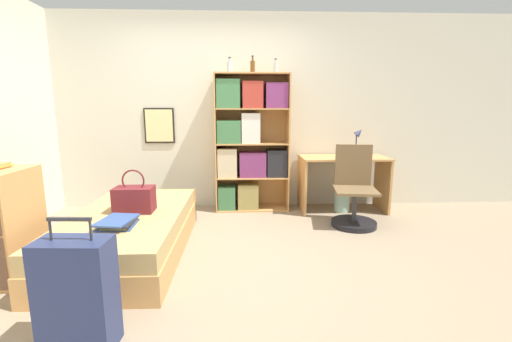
# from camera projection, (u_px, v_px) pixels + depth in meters

# --- Properties ---
(ground_plane) EXTENTS (14.00, 14.00, 0.00)m
(ground_plane) POSITION_uv_depth(u_px,v_px,m) (204.00, 251.00, 3.30)
(ground_plane) COLOR gray
(wall_back) EXTENTS (10.00, 0.09, 2.60)m
(wall_back) POSITION_uv_depth(u_px,v_px,m) (214.00, 113.00, 4.66)
(wall_back) COLOR beige
(wall_back) RESTS_ON ground_plane
(bed) EXTENTS (1.00, 1.90, 0.39)m
(bed) POSITION_uv_depth(u_px,v_px,m) (130.00, 233.00, 3.25)
(bed) COLOR tan
(bed) RESTS_ON ground_plane
(handbag) EXTENTS (0.36, 0.23, 0.41)m
(handbag) POSITION_uv_depth(u_px,v_px,m) (134.00, 199.00, 3.22)
(handbag) COLOR maroon
(handbag) RESTS_ON bed
(book_stack_on_bed) EXTENTS (0.30, 0.38, 0.06)m
(book_stack_on_bed) POSITION_uv_depth(u_px,v_px,m) (118.00, 222.00, 2.84)
(book_stack_on_bed) COLOR #334C84
(book_stack_on_bed) RESTS_ON bed
(suitcase) EXTENTS (0.41, 0.24, 0.78)m
(suitcase) POSITION_uv_depth(u_px,v_px,m) (77.00, 295.00, 1.92)
(suitcase) COLOR navy
(suitcase) RESTS_ON ground_plane
(bookcase) EXTENTS (0.97, 0.35, 1.80)m
(bookcase) POSITION_uv_depth(u_px,v_px,m) (248.00, 142.00, 4.52)
(bookcase) COLOR tan
(bookcase) RESTS_ON ground_plane
(bottle_green) EXTENTS (0.08, 0.08, 0.20)m
(bottle_green) POSITION_uv_depth(u_px,v_px,m) (230.00, 67.00, 4.37)
(bottle_green) COLOR #B7BCC1
(bottle_green) RESTS_ON bookcase
(bottle_brown) EXTENTS (0.06, 0.06, 0.22)m
(bottle_brown) POSITION_uv_depth(u_px,v_px,m) (253.00, 67.00, 4.38)
(bottle_brown) COLOR brown
(bottle_brown) RESTS_ON bookcase
(bottle_clear) EXTENTS (0.07, 0.07, 0.18)m
(bottle_clear) POSITION_uv_depth(u_px,v_px,m) (276.00, 68.00, 4.38)
(bottle_clear) COLOR #B7BCC1
(bottle_clear) RESTS_ON bookcase
(desk) EXTENTS (1.13, 0.58, 0.73)m
(desk) POSITION_uv_depth(u_px,v_px,m) (343.00, 173.00, 4.54)
(desk) COLOR tan
(desk) RESTS_ON ground_plane
(desk_lamp) EXTENTS (0.16, 0.11, 0.38)m
(desk_lamp) POSITION_uv_depth(u_px,v_px,m) (358.00, 137.00, 4.55)
(desk_lamp) COLOR navy
(desk_lamp) RESTS_ON desk
(desk_chair) EXTENTS (0.54, 0.54, 0.94)m
(desk_chair) POSITION_uv_depth(u_px,v_px,m) (354.00, 201.00, 4.01)
(desk_chair) COLOR black
(desk_chair) RESTS_ON ground_plane
(waste_bin) EXTENTS (0.20, 0.20, 0.29)m
(waste_bin) POSITION_uv_depth(u_px,v_px,m) (342.00, 201.00, 4.55)
(waste_bin) COLOR #99C1B2
(waste_bin) RESTS_ON ground_plane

